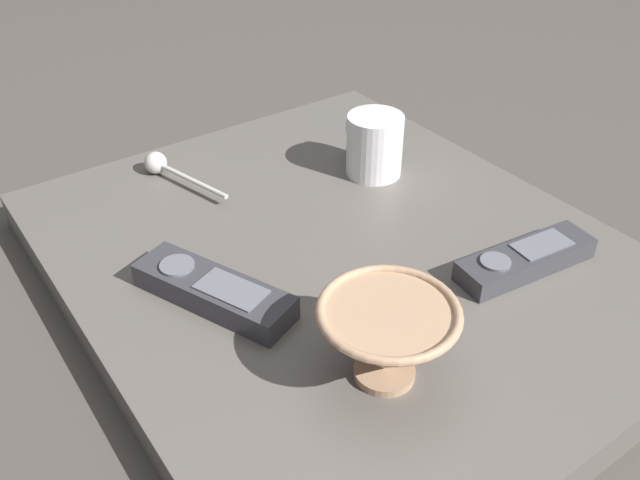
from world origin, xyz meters
The scene contains 7 objects.
ground_plane centered at (0.00, 0.00, 0.00)m, with size 6.00×6.00×0.00m, color #47423D.
table centered at (0.00, 0.00, 0.02)m, with size 0.67×0.56×0.04m.
cereal_bowl centered at (-0.17, 0.08, 0.09)m, with size 0.12×0.12×0.08m.
coffee_mug centered at (0.11, -0.13, 0.08)m, with size 0.10×0.07×0.08m.
teaspoon centered at (0.26, 0.09, 0.06)m, with size 0.14×0.05×0.03m.
tv_remote_near centered at (0.00, 0.16, 0.06)m, with size 0.18×0.11×0.03m.
tv_remote_far centered at (-0.14, -0.14, 0.06)m, with size 0.06×0.16×0.03m.
Camera 1 is at (-0.48, 0.37, 0.48)m, focal length 37.80 mm.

